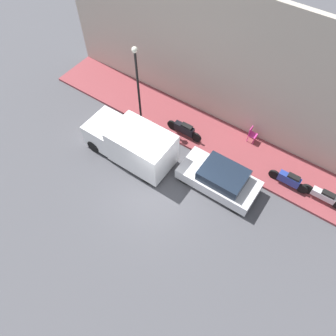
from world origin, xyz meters
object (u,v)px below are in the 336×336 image
object	(u,v)px
scooter_silver	(324,196)
cafe_chair	(252,134)
motorcycle_black	(184,129)
delivery_van	(131,143)
motorcycle_blue	(289,180)
parked_car	(220,178)
streetlamp	(137,77)

from	to	relation	value
scooter_silver	cafe_chair	distance (m)	4.65
scooter_silver	cafe_chair	world-z (taller)	cafe_chair
motorcycle_black	cafe_chair	world-z (taller)	cafe_chair
delivery_van	motorcycle_blue	bearing A→B (deg)	-69.37
cafe_chair	parked_car	bearing A→B (deg)	-179.93
delivery_van	cafe_chair	xyz separation A→B (m)	(4.34, -4.62, -0.39)
cafe_chair	delivery_van	bearing A→B (deg)	133.20
parked_car	motorcycle_blue	bearing A→B (deg)	-56.12
delivery_van	motorcycle_blue	xyz separation A→B (m)	(2.78, -7.38, -0.45)
motorcycle_blue	streetlamp	size ratio (longest dim) A/B	0.43
parked_car	motorcycle_black	distance (m)	3.54
parked_car	delivery_van	bearing A→B (deg)	101.36
motorcycle_black	delivery_van	bearing A→B (deg)	149.88
motorcycle_blue	cafe_chair	world-z (taller)	cafe_chair
delivery_van	streetlamp	bearing A→B (deg)	27.27
delivery_van	scooter_silver	size ratio (longest dim) A/B	2.27
motorcycle_blue	cafe_chair	xyz separation A→B (m)	(1.56, 2.76, 0.06)
motorcycle_blue	motorcycle_black	world-z (taller)	motorcycle_blue
streetlamp	motorcycle_black	bearing A→B (deg)	-83.57
scooter_silver	motorcycle_blue	bearing A→B (deg)	94.09
motorcycle_black	streetlamp	size ratio (longest dim) A/B	0.46
parked_car	motorcycle_black	world-z (taller)	parked_car
parked_car	streetlamp	xyz separation A→B (m)	(1.38, 5.82, 2.37)
motorcycle_blue	scooter_silver	bearing A→B (deg)	-85.91
cafe_chair	motorcycle_black	bearing A→B (deg)	119.06
scooter_silver	streetlamp	world-z (taller)	streetlamp
scooter_silver	delivery_van	bearing A→B (deg)	107.76
parked_car	cafe_chair	distance (m)	3.41
cafe_chair	motorcycle_blue	bearing A→B (deg)	-119.55
scooter_silver	cafe_chair	bearing A→B (deg)	71.91
parked_car	scooter_silver	xyz separation A→B (m)	(1.97, -4.42, -0.08)
motorcycle_black	cafe_chair	xyz separation A→B (m)	(1.73, -3.10, 0.05)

